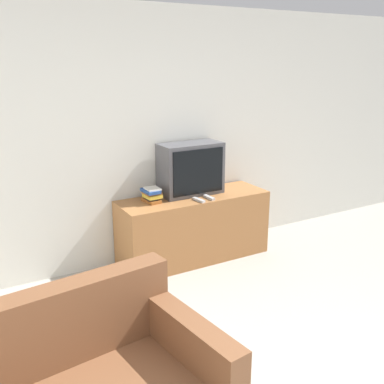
% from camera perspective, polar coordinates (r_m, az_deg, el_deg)
% --- Properties ---
extents(wall_back, '(9.00, 0.06, 2.60)m').
position_cam_1_polar(wall_back, '(4.55, -9.09, 6.51)').
color(wall_back, silver).
rests_on(wall_back, ground_plane).
extents(tv_stand, '(1.61, 0.53, 0.70)m').
position_cam_1_polar(tv_stand, '(4.80, 0.21, -4.53)').
color(tv_stand, '#9E6638').
rests_on(tv_stand, ground_plane).
extents(television, '(0.66, 0.33, 0.54)m').
position_cam_1_polar(television, '(4.71, -0.16, 2.97)').
color(television, '#4C4C51').
rests_on(television, tv_stand).
extents(book_stack, '(0.17, 0.22, 0.15)m').
position_cam_1_polar(book_stack, '(4.49, -5.16, -0.37)').
color(book_stack, '#995623').
rests_on(book_stack, tv_stand).
extents(remote_on_stand, '(0.06, 0.17, 0.02)m').
position_cam_1_polar(remote_on_stand, '(4.52, 0.87, -1.02)').
color(remote_on_stand, '#B7B7B7').
rests_on(remote_on_stand, tv_stand).
extents(remote_secondary, '(0.05, 0.16, 0.02)m').
position_cam_1_polar(remote_secondary, '(4.61, 2.18, -0.70)').
color(remote_secondary, '#B7B7B7').
rests_on(remote_secondary, tv_stand).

